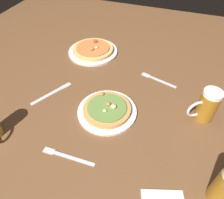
{
  "coord_description": "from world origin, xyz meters",
  "views": [
    {
      "loc": [
        0.24,
        -0.66,
        0.73
      ],
      "look_at": [
        0.0,
        0.0,
        0.02
      ],
      "focal_mm": 33.88,
      "sensor_mm": 36.0,
      "label": 1
    }
  ],
  "objects_px": {
    "fork_left": "(67,156)",
    "knife_right": "(52,93)",
    "beer_mug_dark": "(207,106)",
    "pizza_plate_near": "(107,110)",
    "pizza_plate_far": "(93,50)",
    "fork_spare": "(158,80)"
  },
  "relations": [
    {
      "from": "pizza_plate_near",
      "to": "fork_spare",
      "type": "distance_m",
      "value": 0.35
    },
    {
      "from": "knife_right",
      "to": "fork_spare",
      "type": "bearing_deg",
      "value": 30.59
    },
    {
      "from": "pizza_plate_near",
      "to": "fork_left",
      "type": "bearing_deg",
      "value": -103.51
    },
    {
      "from": "pizza_plate_near",
      "to": "pizza_plate_far",
      "type": "relative_size",
      "value": 0.89
    },
    {
      "from": "beer_mug_dark",
      "to": "fork_left",
      "type": "relative_size",
      "value": 0.72
    },
    {
      "from": "pizza_plate_near",
      "to": "fork_left",
      "type": "distance_m",
      "value": 0.27
    },
    {
      "from": "beer_mug_dark",
      "to": "fork_spare",
      "type": "bearing_deg",
      "value": 140.81
    },
    {
      "from": "pizza_plate_near",
      "to": "beer_mug_dark",
      "type": "bearing_deg",
      "value": 15.5
    },
    {
      "from": "pizza_plate_near",
      "to": "knife_right",
      "type": "bearing_deg",
      "value": 175.59
    },
    {
      "from": "beer_mug_dark",
      "to": "fork_spare",
      "type": "xyz_separation_m",
      "value": [
        -0.24,
        0.19,
        -0.07
      ]
    },
    {
      "from": "beer_mug_dark",
      "to": "fork_left",
      "type": "distance_m",
      "value": 0.61
    },
    {
      "from": "knife_right",
      "to": "fork_left",
      "type": "bearing_deg",
      "value": -50.14
    },
    {
      "from": "fork_left",
      "to": "knife_right",
      "type": "height_order",
      "value": "same"
    },
    {
      "from": "pizza_plate_far",
      "to": "knife_right",
      "type": "xyz_separation_m",
      "value": [
        -0.05,
        -0.42,
        -0.01
      ]
    },
    {
      "from": "pizza_plate_near",
      "to": "pizza_plate_far",
      "type": "height_order",
      "value": "same"
    },
    {
      "from": "fork_spare",
      "to": "knife_right",
      "type": "bearing_deg",
      "value": -149.41
    },
    {
      "from": "fork_left",
      "to": "knife_right",
      "type": "distance_m",
      "value": 0.38
    },
    {
      "from": "knife_right",
      "to": "pizza_plate_near",
      "type": "bearing_deg",
      "value": -4.41
    },
    {
      "from": "beer_mug_dark",
      "to": "pizza_plate_near",
      "type": "bearing_deg",
      "value": -164.5
    },
    {
      "from": "pizza_plate_far",
      "to": "fork_left",
      "type": "xyz_separation_m",
      "value": [
        0.2,
        -0.7,
        -0.01
      ]
    },
    {
      "from": "beer_mug_dark",
      "to": "fork_left",
      "type": "bearing_deg",
      "value": -141.41
    },
    {
      "from": "beer_mug_dark",
      "to": "fork_spare",
      "type": "height_order",
      "value": "beer_mug_dark"
    }
  ]
}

